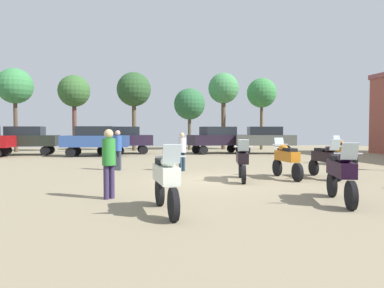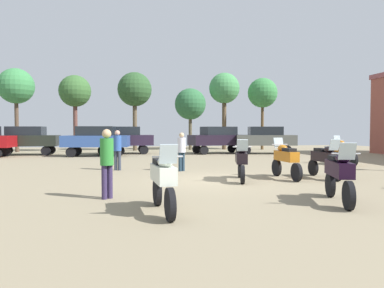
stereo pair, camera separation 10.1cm
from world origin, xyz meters
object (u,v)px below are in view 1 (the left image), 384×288
Objects in this scene: motorcycle_4 at (341,173)px; tree_3 at (15,87)px; car_3 at (218,138)px; car_5 at (264,138)px; tree_8 at (223,89)px; car_4 at (25,138)px; car_6 at (122,138)px; motorcycle_1 at (242,160)px; tree_5 at (74,92)px; tree_2 at (189,104)px; person_2 at (109,158)px; tree_4 at (134,90)px; motorcycle_7 at (166,179)px; motorcycle_6 at (325,159)px; car_2 at (96,139)px; person_3 at (182,149)px; tree_1 at (262,93)px; person_1 at (118,147)px; motorcycle_3 at (343,150)px; motorcycle_2 at (286,159)px.

tree_3 reaches higher than motorcycle_4.
car_3 is 1.00× the size of car_5.
tree_8 is (17.26, 1.04, 0.23)m from tree_3.
car_4 is at bearing 95.76° from car_5.
motorcycle_1 is at bearing -166.54° from car_6.
tree_5 is at bearing -174.61° from tree_8.
car_5 is 0.84× the size of tree_2.
person_2 is 0.26× the size of tree_8.
tree_4 reaches higher than car_4.
car_3 is at bearing 27.98° from person_2.
motorcycle_7 is 0.48× the size of car_5.
tree_3 is (-16.07, 18.25, 4.47)m from motorcycle_6.
car_2 is at bearing -85.39° from motorcycle_7.
car_2 is at bearing 57.42° from person_2.
person_2 is 0.29× the size of tree_5.
car_3 is at bearing -92.14° from car_4.
tree_5 is at bearing -58.16° from motorcycle_6.
tree_3 reaches higher than motorcycle_6.
motorcycle_4 is 0.40× the size of tree_2.
person_3 is 0.25× the size of tree_4.
car_4 reaches higher than person_2.
car_6 reaches higher than motorcycle_6.
tree_4 reaches higher than tree_5.
tree_3 reaches higher than tree_5.
person_3 is at bearing -51.70° from motorcycle_4.
tree_8 is at bearing -65.14° from car_6.
car_4 is (-13.65, 0.60, 0.00)m from car_3.
tree_1 is 1.18× the size of tree_2.
person_1 reaches higher than person_3.
car_4 is at bearing 97.16° from person_3.
tree_2 is 4.96m from tree_4.
car_5 is at bearing 20.32° from person_3.
tree_4 is at bearing -59.73° from car_4.
tree_1 reaches higher than car_3.
person_3 is at bearing -169.78° from car_6.
car_2 is at bearing 148.94° from motorcycle_3.
person_1 is 1.06× the size of person_3.
motorcycle_2 is 1.00× the size of motorcycle_6.
motorcycle_3 is 8.59m from person_3.
motorcycle_2 is 0.32× the size of tree_8.
motorcycle_4 is at bearing -99.88° from motorcycle_2.
tree_3 is (-12.88, 18.36, 4.47)m from motorcycle_1.
car_2 is at bearing -68.66° from tree_5.
car_5 reaches higher than motorcycle_7.
car_3 is at bearing -75.15° from car_2.
tree_2 is 3.45m from tree_8.
car_2 is 13.26m from tree_8.
person_3 is 18.57m from tree_1.
motorcycle_3 is 8.59m from car_5.
tree_3 is 4.54m from tree_5.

